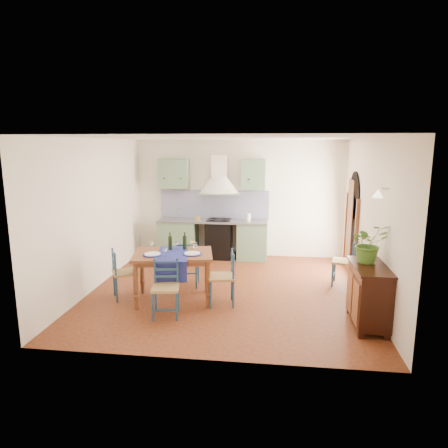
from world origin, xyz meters
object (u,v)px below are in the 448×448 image
(chair_near, at_px, (166,288))
(potted_plant, at_px, (368,243))
(dining_table, at_px, (173,259))
(sideboard, at_px, (368,293))

(chair_near, bearing_deg, potted_plant, 3.66)
(dining_table, xyz_separation_m, potted_plant, (3.12, -0.45, 0.48))
(dining_table, distance_m, potted_plant, 3.19)
(sideboard, distance_m, potted_plant, 0.74)
(chair_near, bearing_deg, dining_table, 93.13)
(chair_near, distance_m, sideboard, 3.10)
(dining_table, relative_size, potted_plant, 2.48)
(sideboard, xyz_separation_m, potted_plant, (-0.01, 0.17, 0.72))
(dining_table, height_order, potted_plant, potted_plant)
(dining_table, height_order, sideboard, dining_table)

